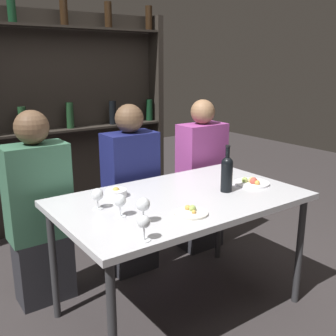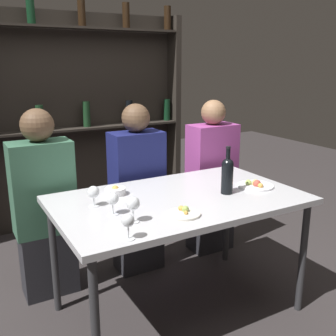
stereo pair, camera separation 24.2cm
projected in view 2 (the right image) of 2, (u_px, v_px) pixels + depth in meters
The scene contains 14 objects.
ground_plane at pixel (178, 309), 2.55m from camera, with size 10.00×10.00×0.00m, color #332D2D.
dining_table at pixel (179, 206), 2.37m from camera, with size 1.48×0.89×0.77m.
wine_rack_wall at pixel (85, 115), 3.73m from camera, with size 1.96×0.21×2.11m.
wine_bottle at pixel (227, 174), 2.39m from camera, with size 0.07×0.07×0.29m.
wine_glass_0 at pixel (93, 193), 2.19m from camera, with size 0.07×0.07×0.12m.
wine_glass_1 at pixel (113, 199), 2.06m from camera, with size 0.07×0.07×0.12m.
wine_glass_2 at pixel (133, 204), 1.96m from camera, with size 0.07×0.07×0.14m.
wine_glass_3 at pixel (128, 222), 1.77m from camera, with size 0.06×0.06×0.12m.
food_plate_0 at pixel (184, 213), 2.08m from camera, with size 0.18×0.18×0.04m.
food_plate_1 at pixel (255, 185), 2.54m from camera, with size 0.23×0.23×0.05m.
snack_bowl at pixel (115, 191), 2.39m from camera, with size 0.13×0.13×0.06m.
seated_person_left at pixel (44, 210), 2.60m from camera, with size 0.39×0.22×1.28m.
seated_person_center at pixel (137, 194), 2.92m from camera, with size 0.38×0.22×1.27m.
seated_person_right at pixel (211, 181), 3.25m from camera, with size 0.39×0.22×1.27m.
Camera 2 is at (-1.15, -1.90, 1.55)m, focal length 42.00 mm.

